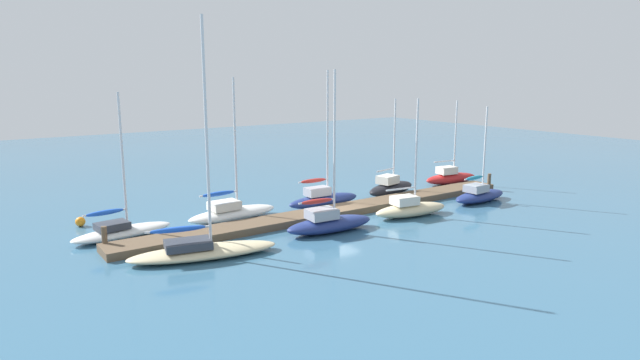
{
  "coord_description": "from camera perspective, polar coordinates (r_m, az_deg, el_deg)",
  "views": [
    {
      "loc": [
        -20.67,
        -27.55,
        9.08
      ],
      "look_at": [
        0.0,
        2.0,
        2.0
      ],
      "focal_mm": 30.04,
      "sensor_mm": 36.0,
      "label": 1
    }
  ],
  "objects": [
    {
      "name": "dock_piling_far_end",
      "position": [
        44.95,
        17.56,
        -0.2
      ],
      "size": [
        0.28,
        0.28,
        1.35
      ],
      "primitive_type": "cylinder",
      "color": "brown",
      "rests_on": "ground_plane"
    },
    {
      "name": "sailboat_1",
      "position": [
        27.84,
        -12.53,
        -7.09
      ],
      "size": [
        7.81,
        3.78,
        11.89
      ],
      "rotation": [
        0.0,
        0.0,
        -0.23
      ],
      "color": "beige",
      "rests_on": "ground_plane"
    },
    {
      "name": "sailboat_6",
      "position": [
        41.6,
        7.55,
        -0.73
      ],
      "size": [
        5.3,
        2.73,
        7.33
      ],
      "rotation": [
        0.0,
        0.0,
        0.21
      ],
      "color": "black",
      "rests_on": "ground_plane"
    },
    {
      "name": "sailboat_8",
      "position": [
        46.69,
        13.74,
        0.31
      ],
      "size": [
        5.29,
        2.26,
        7.02
      ],
      "rotation": [
        0.0,
        0.0,
        -0.14
      ],
      "color": "#B21E1E",
      "rests_on": "ground_plane"
    },
    {
      "name": "ground_plane",
      "position": [
        35.62,
        1.85,
        -3.67
      ],
      "size": [
        120.0,
        120.0,
        0.0
      ],
      "primitive_type": "plane",
      "color": "#386684"
    },
    {
      "name": "dock_piling_near_end",
      "position": [
        30.29,
        -21.96,
        -5.84
      ],
      "size": [
        0.28,
        0.28,
        1.35
      ],
      "primitive_type": "cylinder",
      "color": "brown",
      "rests_on": "ground_plane"
    },
    {
      "name": "sailboat_7",
      "position": [
        40.66,
        16.62,
        -1.46
      ],
      "size": [
        5.23,
        2.02,
        6.9
      ],
      "rotation": [
        0.0,
        0.0,
        0.06
      ],
      "color": "navy",
      "rests_on": "ground_plane"
    },
    {
      "name": "mooring_buoy_orange",
      "position": [
        35.87,
        -24.17,
        -4.07
      ],
      "size": [
        0.59,
        0.59,
        0.59
      ],
      "primitive_type": "sphere",
      "color": "orange",
      "rests_on": "ground_plane"
    },
    {
      "name": "sailboat_4",
      "position": [
        37.45,
        0.33,
        -1.91
      ],
      "size": [
        5.65,
        1.6,
        9.43
      ],
      "rotation": [
        0.0,
        0.0,
        -0.02
      ],
      "color": "navy",
      "rests_on": "ground_plane"
    },
    {
      "name": "sailboat_5",
      "position": [
        35.5,
        9.6,
        -2.94
      ],
      "size": [
        5.57,
        2.38,
        7.64
      ],
      "rotation": [
        0.0,
        0.0,
        -0.13
      ],
      "color": "beige",
      "rests_on": "ground_plane"
    },
    {
      "name": "sailboat_3",
      "position": [
        31.52,
        0.95,
        -4.46
      ],
      "size": [
        5.76,
        2.26,
        9.41
      ],
      "rotation": [
        0.0,
        0.0,
        -0.08
      ],
      "color": "navy",
      "rests_on": "ground_plane"
    },
    {
      "name": "sailboat_0",
      "position": [
        32.49,
        -20.43,
        -4.97
      ],
      "size": [
        5.9,
        2.45,
        8.18
      ],
      "rotation": [
        0.0,
        0.0,
        0.12
      ],
      "color": "white",
      "rests_on": "ground_plane"
    },
    {
      "name": "dock_pier",
      "position": [
        35.56,
        1.85,
        -3.32
      ],
      "size": [
        29.85,
        2.08,
        0.44
      ],
      "primitive_type": "cube",
      "color": "brown",
      "rests_on": "ground_plane"
    },
    {
      "name": "sailboat_2",
      "position": [
        34.54,
        -9.38,
        -3.32
      ],
      "size": [
        6.17,
        2.2,
        8.96
      ],
      "rotation": [
        0.0,
        0.0,
        0.05
      ],
      "color": "white",
      "rests_on": "ground_plane"
    }
  ]
}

